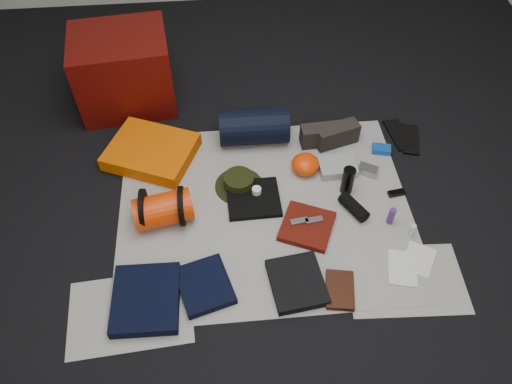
{
  "coord_description": "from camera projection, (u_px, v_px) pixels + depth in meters",
  "views": [
    {
      "loc": [
        -0.2,
        -1.67,
        2.19
      ],
      "look_at": [
        -0.04,
        0.05,
        0.1
      ],
      "focal_mm": 35.0,
      "sensor_mm": 36.0,
      "label": 1
    }
  ],
  "objects": [
    {
      "name": "toiletry_purple",
      "position": [
        391.0,
        216.0,
        2.66
      ],
      "size": [
        0.04,
        0.04,
        0.11
      ],
      "primitive_type": "cylinder",
      "rotation": [
        0.0,
        0.0,
        0.01
      ],
      "color": "#47267D",
      "rests_on": "newspaper_mat"
    },
    {
      "name": "flip_flop_left",
      "position": [
        398.0,
        134.0,
        3.13
      ],
      "size": [
        0.13,
        0.28,
        0.02
      ],
      "primitive_type": "cube",
      "rotation": [
        0.0,
        0.0,
        0.13
      ],
      "color": "black",
      "rests_on": "floor"
    },
    {
      "name": "sack_strap_left",
      "position": [
        144.0,
        209.0,
        2.62
      ],
      "size": [
        0.02,
        0.22,
        0.22
      ],
      "primitive_type": "cylinder",
      "rotation": [
        0.0,
        1.57,
        0.0
      ],
      "color": "black",
      "rests_on": "newspaper_mat"
    },
    {
      "name": "hiking_boot_left",
      "position": [
        322.0,
        135.0,
        3.03
      ],
      "size": [
        0.27,
        0.11,
        0.13
      ],
      "primitive_type": "cube",
      "rotation": [
        0.0,
        0.0,
        0.06
      ],
      "color": "#28231F",
      "rests_on": "newspaper_mat"
    },
    {
      "name": "flip_flop_right",
      "position": [
        410.0,
        139.0,
        3.1
      ],
      "size": [
        0.16,
        0.28,
        0.01
      ],
      "primitive_type": "cube",
      "rotation": [
        0.0,
        0.0,
        -0.26
      ],
      "color": "black",
      "rests_on": "floor"
    },
    {
      "name": "trousers_navy_a",
      "position": [
        146.0,
        299.0,
        2.38
      ],
      "size": [
        0.32,
        0.37,
        0.06
      ],
      "primitive_type": "cube",
      "rotation": [
        0.0,
        0.0,
        -0.02
      ],
      "color": "black",
      "rests_on": "newspaper_mat"
    },
    {
      "name": "cyan_case",
      "position": [
        381.0,
        149.0,
        3.02
      ],
      "size": [
        0.12,
        0.09,
        0.04
      ],
      "primitive_type": "cube",
      "rotation": [
        0.0,
        0.0,
        -0.24
      ],
      "color": "#0F4396",
      "rests_on": "newspaper_mat"
    },
    {
      "name": "newspaper_sheet_front_right",
      "position": [
        405.0,
        280.0,
        2.48
      ],
      "size": [
        0.6,
        0.43,
        0.0
      ],
      "primitive_type": "cube",
      "rotation": [
        0.0,
        0.0,
        -0.05
      ],
      "color": "#BBB6AC",
      "rests_on": "floor"
    },
    {
      "name": "energy_bar_a",
      "position": [
        299.0,
        221.0,
        2.65
      ],
      "size": [
        0.1,
        0.05,
        0.01
      ],
      "primitive_type": "cube",
      "rotation": [
        0.0,
        0.0,
        0.14
      ],
      "color": "#A3A3A8",
      "rests_on": "red_shirt"
    },
    {
      "name": "newspaper_sheet_front_left",
      "position": [
        131.0,
        312.0,
        2.37
      ],
      "size": [
        0.61,
        0.44,
        0.0
      ],
      "primitive_type": "cube",
      "rotation": [
        0.0,
        0.0,
        0.07
      ],
      "color": "#BBB6AC",
      "rests_on": "floor"
    },
    {
      "name": "stuff_sack",
      "position": [
        163.0,
        210.0,
        2.64
      ],
      "size": [
        0.33,
        0.23,
        0.18
      ],
      "primitive_type": "cylinder",
      "rotation": [
        0.0,
        1.57,
        0.2
      ],
      "color": "red",
      "rests_on": "newspaper_mat"
    },
    {
      "name": "trousers_charcoal",
      "position": [
        297.0,
        282.0,
        2.44
      ],
      "size": [
        0.29,
        0.32,
        0.05
      ],
      "primitive_type": "cube",
      "rotation": [
        0.0,
        0.0,
        0.13
      ],
      "color": "black",
      "rests_on": "newspaper_mat"
    },
    {
      "name": "sunglasses",
      "position": [
        396.0,
        193.0,
        2.81
      ],
      "size": [
        0.1,
        0.05,
        0.02
      ],
      "primitive_type": "cube",
      "rotation": [
        0.0,
        0.0,
        0.15
      ],
      "color": "black",
      "rests_on": "newspaper_mat"
    },
    {
      "name": "paperback_book",
      "position": [
        340.0,
        290.0,
        2.42
      ],
      "size": [
        0.17,
        0.23,
        0.03
      ],
      "primitive_type": "cube",
      "rotation": [
        0.0,
        0.0,
        -0.18
      ],
      "color": "black",
      "rests_on": "newspaper_mat"
    },
    {
      "name": "floor",
      "position": [
        265.0,
        211.0,
        2.77
      ],
      "size": [
        4.5,
        4.5,
        0.02
      ],
      "primitive_type": "cube",
      "color": "black",
      "rests_on": "ground"
    },
    {
      "name": "map_printout",
      "position": [
        419.0,
        259.0,
        2.55
      ],
      "size": [
        0.22,
        0.23,
        0.01
      ],
      "primitive_type": "cube",
      "rotation": [
        0.0,
        0.0,
        -0.55
      ],
      "color": "silver",
      "rests_on": "newspaper_mat"
    },
    {
      "name": "boonie_brim",
      "position": [
        239.0,
        186.0,
        2.86
      ],
      "size": [
        0.32,
        0.32,
        0.01
      ],
      "primitive_type": "cylinder",
      "rotation": [
        0.0,
        0.0,
        -0.15
      ],
      "color": "black",
      "rests_on": "newspaper_mat"
    },
    {
      "name": "sack_strap_right",
      "position": [
        182.0,
        206.0,
        2.63
      ],
      "size": [
        0.03,
        0.22,
        0.22
      ],
      "primitive_type": "cylinder",
      "rotation": [
        0.0,
        1.57,
        0.0
      ],
      "color": "black",
      "rests_on": "newspaper_mat"
    },
    {
      "name": "orange_stuff_sack",
      "position": [
        305.0,
        164.0,
        2.9
      ],
      "size": [
        0.19,
        0.19,
        0.11
      ],
      "primitive_type": "ellipsoid",
      "rotation": [
        0.0,
        0.0,
        -0.21
      ],
      "color": "red",
      "rests_on": "newspaper_mat"
    },
    {
      "name": "boonie_crown",
      "position": [
        239.0,
        181.0,
        2.83
      ],
      "size": [
        0.17,
        0.17,
        0.07
      ],
      "primitive_type": "cylinder",
      "color": "black",
      "rests_on": "boonie_brim"
    },
    {
      "name": "energy_bar_b",
      "position": [
        314.0,
        220.0,
        2.66
      ],
      "size": [
        0.1,
        0.05,
        0.01
      ],
      "primitive_type": "cube",
      "rotation": [
        0.0,
        0.0,
        0.14
      ],
      "color": "#A3A3A8",
      "rests_on": "red_shirt"
    },
    {
      "name": "black_tshirt",
      "position": [
        253.0,
        199.0,
        2.78
      ],
      "size": [
        0.3,
        0.28,
        0.03
      ],
      "primitive_type": "cube",
      "rotation": [
        0.0,
        0.0,
        0.02
      ],
      "color": "black",
      "rests_on": "newspaper_mat"
    },
    {
      "name": "water_bottle",
      "position": [
        348.0,
        180.0,
        2.77
      ],
      "size": [
        0.07,
        0.07,
        0.17
      ],
      "primitive_type": "cylinder",
      "rotation": [
        0.0,
        0.0,
        -0.04
      ],
      "color": "black",
      "rests_on": "newspaper_mat"
    },
    {
      "name": "key_cluster",
      "position": [
        147.0,
        319.0,
        2.33
      ],
      "size": [
        0.08,
        0.08,
        0.01
      ],
      "primitive_type": "cube",
      "rotation": [
        0.0,
        0.0,
        0.34
      ],
      "color": "#A3A3A8",
      "rests_on": "newspaper_mat"
    },
    {
      "name": "speaker",
      "position": [
        354.0,
        207.0,
        2.72
      ],
      "size": [
        0.15,
        0.2,
        0.07
      ],
      "primitive_type": "cylinder",
      "rotation": [
        1.57,
        0.0,
        0.52
      ],
      "color": "black",
      "rests_on": "newspaper_mat"
    },
    {
      "name": "navy_duffel",
      "position": [
        254.0,
        127.0,
        3.02
      ],
      "size": [
        0.42,
        0.22,
        0.22
      ],
      "primitive_type": "cylinder",
      "rotation": [
        0.0,
        1.57,
        -0.01
      ],
      "color": "black",
      "rests_on": "newspaper_mat"
    },
    {
      "name": "red_shirt",
      "position": [
        307.0,
        226.0,
        2.66
      ],
      "size": [
        0.35,
        0.35,
        0.03
      ],
      "primitive_type": "cube",
      "rotation": [
        0.0,
        0.0,
        -0.42
      ],
      "color": "#521109",
      "rests_on": "newspaper_mat"
    },
    {
      "name": "red_cabinet",
      "position": [
        124.0,
        71.0,
        3.16
      ],
      "size": [
        0.63,
        0.55,
        0.49
      ],
      "primitive_type": "cube",
      "rotation": [
        0.0,
        0.0,
        0.11
      ],
      "color": "#510905",
      "rests_on": "floor"
    },
    {
      "name": "hiking_boot_right",
      "position": [
        337.0,
        135.0,
        3.04
      ],
      "size": [
        0.28,
        0.17,
        0.13
      ],
      "primitive_type": "cube",
      "rotation": [
        0.0,
        0.0,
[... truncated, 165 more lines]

